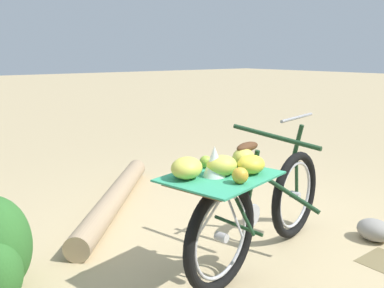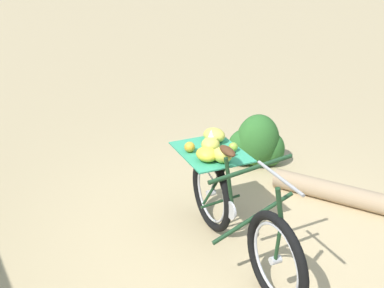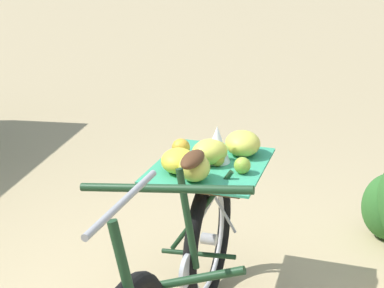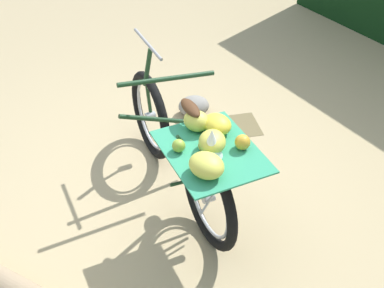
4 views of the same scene
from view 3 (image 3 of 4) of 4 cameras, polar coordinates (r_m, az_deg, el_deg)
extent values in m
torus|color=black|center=(2.93, 1.77, -9.84)|extent=(0.23, 0.73, 0.73)
torus|color=#B7B7BC|center=(2.93, 1.77, -9.84)|extent=(0.15, 0.56, 0.57)
cylinder|color=#B7B7BC|center=(2.93, 1.77, -9.84)|extent=(0.09, 0.08, 0.06)
cylinder|color=#19381E|center=(2.25, -3.50, -14.47)|extent=(0.69, 0.18, 0.30)
cylinder|color=#19381E|center=(2.13, -3.02, -4.64)|extent=(0.70, 0.19, 0.11)
cylinder|color=#19381E|center=(2.52, -0.35, -7.88)|extent=(0.12, 0.06, 0.49)
cylinder|color=#19381E|center=(2.76, 0.65, -11.35)|extent=(0.38, 0.11, 0.05)
cylinder|color=#19381E|center=(2.70, 0.92, -7.03)|extent=(0.32, 0.09, 0.47)
cylinder|color=#19381E|center=(1.86, -7.26, -12.12)|extent=(0.10, 0.06, 0.30)
cylinder|color=gray|center=(1.79, -7.12, -5.93)|extent=(0.14, 0.51, 0.02)
ellipsoid|color=#4C2D19|center=(2.46, 0.07, -1.59)|extent=(0.14, 0.23, 0.06)
cylinder|color=#B7B7BC|center=(2.60, -0.62, -13.05)|extent=(0.05, 0.16, 0.16)
cylinder|color=#B7B7BC|center=(2.76, 1.25, -7.26)|extent=(0.20, 0.06, 0.39)
cylinder|color=#B7B7BC|center=(2.94, 2.43, -5.56)|extent=(0.24, 0.07, 0.39)
cube|color=brown|center=(2.78, 1.96, -2.53)|extent=(0.56, 0.68, 0.02)
cube|color=#33936B|center=(2.78, 1.96, -2.18)|extent=(0.67, 0.78, 0.01)
ellipsoid|color=#CCC64C|center=(2.89, 5.29, 0.08)|extent=(0.27, 0.28, 0.13)
ellipsoid|color=#CCC64C|center=(2.54, 0.25, -2.42)|extent=(0.22, 0.23, 0.13)
ellipsoid|color=yellow|center=(2.65, -1.43, -1.74)|extent=(0.24, 0.25, 0.12)
ellipsoid|color=#CCC64C|center=(2.75, 1.85, -0.81)|extent=(0.21, 0.23, 0.13)
sphere|color=#8CAD38|center=(2.65, 5.25, -2.23)|extent=(0.08, 0.08, 0.08)
sphere|color=gold|center=(2.86, -1.16, -0.38)|extent=(0.10, 0.10, 0.10)
sphere|color=#B29333|center=(2.73, 2.66, -1.59)|extent=(0.07, 0.07, 0.07)
cone|color=white|center=(2.77, 2.61, 0.01)|extent=(0.17, 0.17, 0.19)
camera|label=1|loc=(4.98, -7.73, 15.56)|focal=38.69mm
camera|label=2|loc=(2.48, -93.29, 15.14)|focal=41.05mm
camera|label=4|loc=(4.74, 25.83, 28.50)|focal=47.62mm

